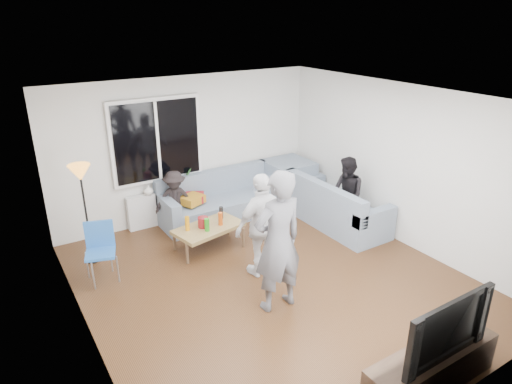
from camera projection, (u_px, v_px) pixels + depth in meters
floor at (272, 281)px, 6.53m from camera, size 5.00×5.50×0.04m
ceiling at (275, 98)px, 5.55m from camera, size 5.00×5.50×0.04m
wall_back at (188, 148)px, 8.21m from camera, size 5.00×0.04×2.60m
wall_front at (456, 301)px, 3.87m from camera, size 5.00×0.04×2.60m
wall_left at (78, 246)px, 4.79m from camera, size 0.04×5.50×2.60m
wall_right at (402, 165)px, 7.29m from camera, size 0.04×5.50×2.60m
window_frame at (157, 140)px, 7.76m from camera, size 1.62×0.06×1.47m
window_glass at (158, 141)px, 7.73m from camera, size 1.50×0.02×1.35m
window_mullion at (158, 141)px, 7.72m from camera, size 0.05×0.03×1.35m
radiator at (163, 207)px, 8.19m from camera, size 1.30×0.12×0.62m
potted_plant at (187, 178)px, 8.23m from camera, size 0.22×0.19×0.35m
vase at (148, 190)px, 7.89m from camera, size 0.20×0.20×0.18m
sofa_back_section at (222, 197)px, 8.35m from camera, size 2.30×0.85×0.85m
sofa_right_section at (337, 203)px, 8.09m from camera, size 2.00×0.85×0.85m
sofa_corner at (288, 181)px, 9.10m from camera, size 0.85×0.85×0.85m
cushion_yellow at (192, 200)px, 8.00m from camera, size 0.47×0.44×0.14m
cushion_red at (194, 197)px, 8.10m from camera, size 0.46×0.43×0.13m
coffee_table at (209, 237)px, 7.33m from camera, size 1.20×0.81×0.40m
pitcher at (203, 222)px, 7.20m from camera, size 0.17×0.17×0.17m
side_chair at (101, 254)px, 6.37m from camera, size 0.50×0.50×0.86m
floor_lamp at (86, 215)px, 6.75m from camera, size 0.32×0.32×1.56m
player_left at (278, 242)px, 5.62m from camera, size 0.69×0.45×1.89m
player_right at (263, 225)px, 6.44m from camera, size 0.93×0.44×1.55m
spectator_right at (347, 195)px, 7.82m from camera, size 0.64×0.74×1.32m
spectator_back at (175, 201)px, 7.88m from camera, size 0.79×0.60×1.08m
tv_console at (431, 369)px, 4.60m from camera, size 1.60×0.40×0.44m
television at (439, 324)px, 4.40m from camera, size 1.17×0.15×0.68m
bottle_a at (187, 223)px, 7.08m from camera, size 0.07×0.07×0.23m
bottle_e at (221, 213)px, 7.50m from camera, size 0.07×0.07×0.20m
bottle_b at (207, 225)px, 7.07m from camera, size 0.08×0.08×0.21m
bottle_d at (220, 219)px, 7.26m from camera, size 0.07×0.07×0.22m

